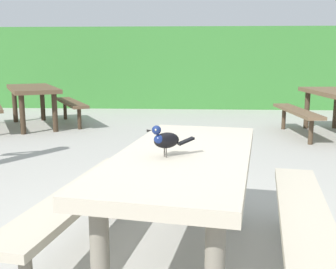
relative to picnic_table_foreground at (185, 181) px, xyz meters
name	(u,v)px	position (x,y,z in m)	size (l,w,h in m)	color
ground_plane	(165,265)	(-0.12, 0.00, -0.56)	(60.00, 60.00, 0.00)	#A3A099
hedge_wall	(185,67)	(-0.12, 8.67, 0.44)	(28.00, 2.13, 1.99)	#387A33
picnic_table_foreground	(185,181)	(0.00, 0.00, 0.00)	(1.95, 1.97, 0.74)	#B2A893
bird_grackle	(165,139)	(-0.11, -0.14, 0.29)	(0.27, 0.15, 0.18)	black
picnic_table_mid_left	(33,97)	(-2.88, 4.96, 0.00)	(2.29, 2.30, 0.74)	brown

